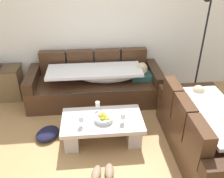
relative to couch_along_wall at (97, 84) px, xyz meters
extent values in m
plane|color=#B08350|center=(0.10, -1.63, -0.33)|extent=(14.00, 14.00, 0.00)
cube|color=white|center=(0.10, 0.52, 1.02)|extent=(9.00, 0.10, 2.70)
cube|color=#472C1B|center=(-0.04, -0.03, -0.12)|extent=(2.46, 0.92, 0.42)
cube|color=#472C1B|center=(-0.83, 0.35, 0.32)|extent=(0.49, 0.16, 0.46)
cube|color=#472C1B|center=(-0.30, 0.35, 0.32)|extent=(0.49, 0.16, 0.46)
cube|color=#472C1B|center=(0.22, 0.35, 0.32)|extent=(0.49, 0.16, 0.46)
cube|color=#472C1B|center=(0.75, 0.35, 0.32)|extent=(0.49, 0.16, 0.46)
cube|color=#392315|center=(-1.18, -0.03, 0.19)|extent=(0.18, 0.92, 0.20)
cube|color=#392315|center=(1.10, -0.03, 0.19)|extent=(0.18, 0.92, 0.20)
cube|color=#2D6660|center=(0.83, -0.04, 0.15)|extent=(0.36, 0.28, 0.11)
sphere|color=beige|center=(0.83, -0.08, 0.31)|extent=(0.21, 0.21, 0.21)
sphere|color=#CCB793|center=(0.83, -0.08, 0.34)|extent=(0.20, 0.20, 0.20)
ellipsoid|color=white|center=(0.21, -0.08, 0.23)|extent=(1.10, 0.44, 0.28)
cube|color=white|center=(-0.04, -0.10, 0.33)|extent=(1.70, 0.60, 0.05)
cube|color=white|center=(-0.04, -0.47, -0.10)|extent=(1.44, 0.04, 0.38)
cube|color=#472C1B|center=(1.46, -1.57, -0.12)|extent=(0.92, 1.84, 0.42)
cube|color=#472C1B|center=(1.08, -2.06, 0.32)|extent=(0.16, 0.46, 0.46)
cube|color=#472C1B|center=(1.08, -1.57, 0.32)|extent=(0.16, 0.46, 0.46)
cube|color=#472C1B|center=(1.08, -1.07, 0.32)|extent=(0.16, 0.46, 0.46)
cube|color=#392315|center=(1.46, -0.74, 0.19)|extent=(0.92, 0.18, 0.20)
cube|color=#B23838|center=(1.47, -1.01, 0.15)|extent=(0.28, 0.36, 0.11)
sphere|color=beige|center=(1.51, -1.01, 0.31)|extent=(0.21, 0.21, 0.21)
sphere|color=#CCB793|center=(1.51, -1.01, 0.34)|extent=(0.20, 0.20, 0.20)
ellipsoid|color=silver|center=(1.51, -1.63, 0.23)|extent=(0.44, 0.92, 0.28)
cube|color=silver|center=(1.53, -1.57, 0.33)|extent=(0.60, 1.36, 0.05)
cube|color=beige|center=(0.03, -1.18, 0.02)|extent=(1.20, 0.68, 0.06)
cube|color=beige|center=(-0.43, -1.18, -0.17)|extent=(0.20, 0.54, 0.32)
cube|color=beige|center=(0.49, -1.18, -0.17)|extent=(0.20, 0.54, 0.32)
cylinder|color=silver|center=(0.05, -1.22, 0.09)|extent=(0.28, 0.28, 0.07)
sphere|color=gold|center=(0.04, -1.15, 0.11)|extent=(0.08, 0.08, 0.08)
sphere|color=orange|center=(0.06, -1.22, 0.11)|extent=(0.08, 0.08, 0.08)
sphere|color=olive|center=(0.03, -1.28, 0.11)|extent=(0.08, 0.08, 0.08)
sphere|color=gold|center=(0.09, -1.28, 0.11)|extent=(0.08, 0.08, 0.08)
sphere|color=orange|center=(0.00, -1.20, 0.11)|extent=(0.08, 0.08, 0.08)
cylinder|color=silver|center=(-0.28, -1.31, 0.05)|extent=(0.06, 0.06, 0.01)
cylinder|color=silver|center=(-0.28, -1.31, 0.09)|extent=(0.01, 0.01, 0.07)
cylinder|color=silver|center=(-0.28, -1.31, 0.17)|extent=(0.07, 0.07, 0.08)
cylinder|color=silver|center=(0.31, -1.30, 0.05)|extent=(0.06, 0.06, 0.01)
cylinder|color=silver|center=(0.31, -1.30, 0.09)|extent=(0.01, 0.01, 0.07)
cylinder|color=silver|center=(0.31, -1.30, 0.17)|extent=(0.07, 0.07, 0.08)
cylinder|color=silver|center=(-0.03, -0.97, 0.05)|extent=(0.06, 0.06, 0.01)
cylinder|color=silver|center=(-0.03, -0.97, 0.09)|extent=(0.01, 0.01, 0.07)
cylinder|color=silver|center=(-0.03, -0.97, 0.17)|extent=(0.07, 0.07, 0.08)
cube|color=brown|center=(-1.81, 0.22, -0.02)|extent=(0.70, 0.42, 0.62)
cylinder|color=black|center=(1.95, 0.01, -0.32)|extent=(0.28, 0.28, 0.02)
cylinder|color=black|center=(1.95, 0.01, 0.59)|extent=(0.03, 0.03, 1.80)
ellipsoid|color=#8C7259|center=(-0.10, -1.89, -0.28)|extent=(0.18, 0.29, 0.09)
ellipsoid|color=#8C7259|center=(0.07, -1.87, -0.28)|extent=(0.14, 0.28, 0.09)
ellipsoid|color=#191933|center=(-0.83, -1.05, -0.27)|extent=(0.48, 0.51, 0.12)
camera|label=1|loc=(-0.11, -4.08, 2.23)|focal=39.08mm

